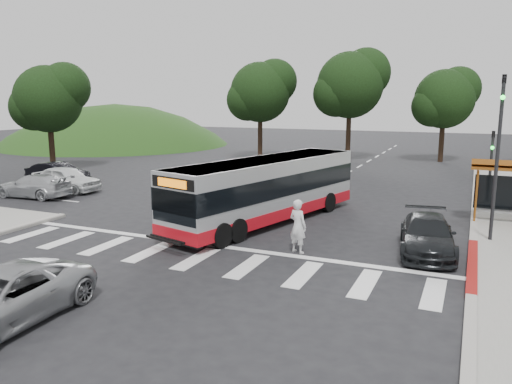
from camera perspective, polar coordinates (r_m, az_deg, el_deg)
The scene contains 18 objects.
ground at distance 22.26m, azimuth -0.30°, elevation -3.96°, with size 140.00×140.00×0.00m, color black.
curb_east at distance 28.23m, azimuth 23.71°, elevation -1.59°, with size 0.30×40.00×0.15m, color #9E9991.
curb_east_red at distance 18.52m, azimuth 23.49°, elevation -7.65°, with size 0.32×6.00×0.15m, color maroon.
hillside_nw at distance 64.52m, azimuth -15.65°, elevation 5.24°, with size 44.00×44.00×10.00m, color #264315.
crosswalk_ladder at distance 18.00m, azimuth -6.85°, elevation -7.58°, with size 18.00×2.60×0.01m, color silver.
traffic_signal_ne_tall at distance 21.26m, azimuth 25.97°, elevation 4.90°, with size 0.18×0.37×6.50m.
traffic_signal_ne_short at distance 28.35m, azimuth 25.28°, elevation 3.27°, with size 0.18×0.37×4.00m.
tree_north_a at distance 47.00m, azimuth 10.81°, elevation 12.04°, with size 6.60×6.15×10.17m.
tree_north_b at distance 47.82m, azimuth 20.82°, elevation 10.01°, with size 5.72×5.33×8.43m.
tree_north_c at distance 47.58m, azimuth 0.60°, elevation 11.44°, with size 6.16×5.74×9.30m.
tree_west_a at distance 42.75m, azimuth -22.53°, elevation 9.90°, with size 5.72×5.33×8.43m.
transit_bus at distance 22.78m, azimuth 1.21°, elevation 0.13°, with size 2.45×11.29×2.92m, color #AEB1B3, non-canonical shape.
pedestrian at distance 18.36m, azimuth 4.81°, elevation -3.92°, with size 0.73×0.48×2.01m, color silver.
dark_sedan at distance 19.46m, azimuth 18.98°, elevation -4.64°, with size 1.89×4.65×1.35m, color black.
silver_suv_south at distance 14.26m, azimuth -27.24°, elevation -10.74°, with size 2.31×5.02×1.39m, color #A1A2A6.
west_car_white at distance 32.62m, azimuth -20.89°, elevation 1.40°, with size 1.82×4.53×1.54m, color silver.
west_car_black at distance 35.79m, azimuth -21.72°, elevation 2.02°, with size 1.53×4.38×1.44m, color black.
west_car_silver at distance 31.38m, azimuth -24.08°, elevation 0.64°, with size 1.88×4.62×1.34m, color #B5B7BA.
Camera 1 is at (8.78, -19.68, 5.60)m, focal length 35.00 mm.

